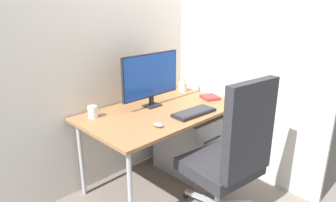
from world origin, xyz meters
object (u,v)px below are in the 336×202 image
at_px(coffee_mug, 93,112).
at_px(pen_holder, 183,87).
at_px(monitor, 151,77).
at_px(mouse, 158,125).
at_px(filing_cabinet, 189,142).
at_px(keyboard, 194,113).
at_px(notebook, 210,97).
at_px(office_chair, 232,153).

bearing_deg(coffee_mug, pen_holder, 0.14).
distance_m(monitor, mouse, 0.54).
distance_m(monitor, pen_holder, 0.60).
relative_size(filing_cabinet, keyboard, 1.46).
bearing_deg(coffee_mug, monitor, -12.70).
relative_size(pen_holder, coffee_mug, 1.48).
xyz_separation_m(keyboard, pen_holder, (0.43, 0.52, 0.03)).
xyz_separation_m(mouse, pen_holder, (0.82, 0.51, 0.03)).
xyz_separation_m(filing_cabinet, keyboard, (-0.23, -0.25, 0.43)).
bearing_deg(filing_cabinet, coffee_mug, 162.59).
xyz_separation_m(keyboard, mouse, (-0.39, 0.01, 0.00)).
bearing_deg(coffee_mug, keyboard, -39.33).
bearing_deg(keyboard, notebook, 20.83).
xyz_separation_m(office_chair, filing_cabinet, (0.35, 0.70, -0.27)).
height_order(pen_holder, notebook, pen_holder).
xyz_separation_m(office_chair, keyboard, (0.11, 0.46, 0.16)).
xyz_separation_m(keyboard, notebook, (0.43, 0.16, -0.00)).
xyz_separation_m(filing_cabinet, coffee_mug, (-0.87, 0.27, 0.47)).
height_order(keyboard, notebook, keyboard).
distance_m(keyboard, notebook, 0.46).
bearing_deg(mouse, pen_holder, 23.20).
bearing_deg(filing_cabinet, notebook, -24.03).
relative_size(keyboard, mouse, 4.52).
relative_size(notebook, coffee_mug, 1.47).
distance_m(office_chair, coffee_mug, 1.13).
relative_size(mouse, notebook, 0.54).
bearing_deg(mouse, monitor, 45.77).
xyz_separation_m(keyboard, coffee_mug, (-0.64, 0.52, 0.03)).
distance_m(filing_cabinet, pen_holder, 0.58).
relative_size(keyboard, coffee_mug, 3.61).
distance_m(monitor, notebook, 0.64).
xyz_separation_m(office_chair, coffee_mug, (-0.52, 0.98, 0.19)).
distance_m(mouse, pen_holder, 0.97).
distance_m(mouse, notebook, 0.83).
bearing_deg(mouse, office_chair, -67.68).
relative_size(filing_cabinet, mouse, 6.61).
bearing_deg(office_chair, notebook, 48.89).
bearing_deg(keyboard, pen_holder, 50.53).
bearing_deg(pen_holder, mouse, -148.21).
bearing_deg(keyboard, monitor, 105.63).
height_order(monitor, mouse, monitor).
bearing_deg(pen_holder, notebook, -90.72).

